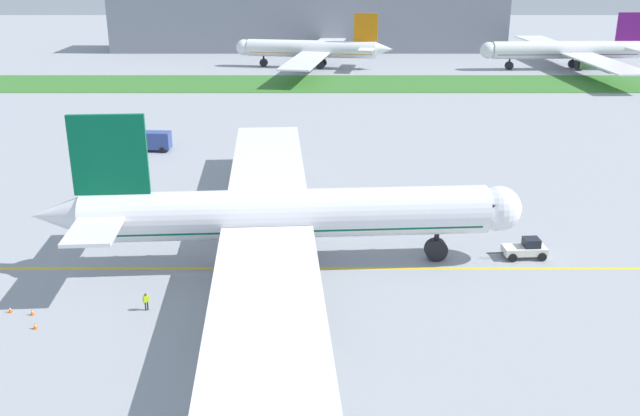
{
  "coord_description": "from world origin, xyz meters",
  "views": [
    {
      "loc": [
        8.09,
        -68.46,
        30.17
      ],
      "look_at": [
        7.78,
        4.88,
        3.44
      ],
      "focal_mm": 39.55,
      "sensor_mm": 36.0,
      "label": 1
    }
  ],
  "objects_px": {
    "ground_crew_wingwalker_port": "(149,300)",
    "parked_airliner_far_centre": "(572,51)",
    "traffic_cone_port_wing": "(13,309)",
    "traffic_cone_starboard_wing": "(35,311)",
    "traffic_cone_near_nose": "(38,325)",
    "ground_crew_marshaller_front": "(326,344)",
    "service_truck_baggage_loader": "(156,141)",
    "airliner_foreground": "(283,215)",
    "pushback_tug": "(529,249)",
    "parked_airliner_far_left": "(317,49)"
  },
  "relations": [
    {
      "from": "airliner_foreground",
      "to": "traffic_cone_port_wing",
      "type": "distance_m",
      "value": 26.22
    },
    {
      "from": "traffic_cone_near_nose",
      "to": "traffic_cone_port_wing",
      "type": "bearing_deg",
      "value": 138.54
    },
    {
      "from": "traffic_cone_port_wing",
      "to": "traffic_cone_near_nose",
      "type": "bearing_deg",
      "value": -41.46
    },
    {
      "from": "parked_airliner_far_centre",
      "to": "ground_crew_wingwalker_port",
      "type": "bearing_deg",
      "value": -121.1
    },
    {
      "from": "traffic_cone_starboard_wing",
      "to": "ground_crew_wingwalker_port",
      "type": "bearing_deg",
      "value": 5.16
    },
    {
      "from": "ground_crew_wingwalker_port",
      "to": "parked_airliner_far_centre",
      "type": "xyz_separation_m",
      "value": [
        82.83,
        137.31,
        4.08
      ]
    },
    {
      "from": "ground_crew_marshaller_front",
      "to": "service_truck_baggage_loader",
      "type": "height_order",
      "value": "service_truck_baggage_loader"
    },
    {
      "from": "pushback_tug",
      "to": "parked_airliner_far_centre",
      "type": "bearing_deg",
      "value": 69.98
    },
    {
      "from": "parked_airliner_far_left",
      "to": "ground_crew_wingwalker_port",
      "type": "bearing_deg",
      "value": -95.61
    },
    {
      "from": "airliner_foreground",
      "to": "service_truck_baggage_loader",
      "type": "relative_size",
      "value": 12.98
    },
    {
      "from": "ground_crew_marshaller_front",
      "to": "service_truck_baggage_loader",
      "type": "bearing_deg",
      "value": 113.94
    },
    {
      "from": "airliner_foreground",
      "to": "service_truck_baggage_loader",
      "type": "height_order",
      "value": "airliner_foreground"
    },
    {
      "from": "ground_crew_marshaller_front",
      "to": "airliner_foreground",
      "type": "bearing_deg",
      "value": 103.9
    },
    {
      "from": "pushback_tug",
      "to": "ground_crew_wingwalker_port",
      "type": "xyz_separation_m",
      "value": [
        -37.03,
        -11.58,
        0.03
      ]
    },
    {
      "from": "traffic_cone_starboard_wing",
      "to": "service_truck_baggage_loader",
      "type": "bearing_deg",
      "value": 91.43
    },
    {
      "from": "parked_airliner_far_left",
      "to": "parked_airliner_far_centre",
      "type": "bearing_deg",
      "value": -2.34
    },
    {
      "from": "traffic_cone_port_wing",
      "to": "traffic_cone_starboard_wing",
      "type": "height_order",
      "value": "same"
    },
    {
      "from": "parked_airliner_far_centre",
      "to": "pushback_tug",
      "type": "bearing_deg",
      "value": -110.02
    },
    {
      "from": "traffic_cone_near_nose",
      "to": "traffic_cone_starboard_wing",
      "type": "height_order",
      "value": "same"
    },
    {
      "from": "airliner_foreground",
      "to": "traffic_cone_near_nose",
      "type": "height_order",
      "value": "airliner_foreground"
    },
    {
      "from": "pushback_tug",
      "to": "traffic_cone_port_wing",
      "type": "height_order",
      "value": "pushback_tug"
    },
    {
      "from": "traffic_cone_near_nose",
      "to": "traffic_cone_port_wing",
      "type": "relative_size",
      "value": 1.0
    },
    {
      "from": "traffic_cone_near_nose",
      "to": "parked_airliner_far_centre",
      "type": "relative_size",
      "value": 0.01
    },
    {
      "from": "ground_crew_wingwalker_port",
      "to": "traffic_cone_near_nose",
      "type": "bearing_deg",
      "value": -159.22
    },
    {
      "from": "traffic_cone_port_wing",
      "to": "pushback_tug",
      "type": "bearing_deg",
      "value": 13.72
    },
    {
      "from": "traffic_cone_starboard_wing",
      "to": "parked_airliner_far_centre",
      "type": "xyz_separation_m",
      "value": [
        92.76,
        138.2,
        4.81
      ]
    },
    {
      "from": "ground_crew_marshaller_front",
      "to": "traffic_cone_starboard_wing",
      "type": "bearing_deg",
      "value": 165.71
    },
    {
      "from": "traffic_cone_port_wing",
      "to": "traffic_cone_starboard_wing",
      "type": "distance_m",
      "value": 2.19
    },
    {
      "from": "airliner_foreground",
      "to": "traffic_cone_port_wing",
      "type": "xyz_separation_m",
      "value": [
        -23.58,
        -10.26,
        -5.1
      ]
    },
    {
      "from": "airliner_foreground",
      "to": "traffic_cone_port_wing",
      "type": "relative_size",
      "value": 134.36
    },
    {
      "from": "ground_crew_marshaller_front",
      "to": "traffic_cone_port_wing",
      "type": "bearing_deg",
      "value": 165.8
    },
    {
      "from": "airliner_foreground",
      "to": "parked_airliner_far_centre",
      "type": "distance_m",
      "value": 146.04
    },
    {
      "from": "traffic_cone_starboard_wing",
      "to": "parked_airliner_far_left",
      "type": "height_order",
      "value": "parked_airliner_far_left"
    },
    {
      "from": "ground_crew_wingwalker_port",
      "to": "parked_airliner_far_centre",
      "type": "height_order",
      "value": "parked_airliner_far_centre"
    },
    {
      "from": "ground_crew_wingwalker_port",
      "to": "ground_crew_marshaller_front",
      "type": "height_order",
      "value": "ground_crew_wingwalker_port"
    },
    {
      "from": "ground_crew_marshaller_front",
      "to": "service_truck_baggage_loader",
      "type": "relative_size",
      "value": 0.26
    },
    {
      "from": "ground_crew_wingwalker_port",
      "to": "parked_airliner_far_centre",
      "type": "distance_m",
      "value": 160.4
    },
    {
      "from": "ground_crew_wingwalker_port",
      "to": "service_truck_baggage_loader",
      "type": "bearing_deg",
      "value": 101.9
    },
    {
      "from": "parked_airliner_far_left",
      "to": "traffic_cone_starboard_wing",
      "type": "bearing_deg",
      "value": -99.54
    },
    {
      "from": "airliner_foreground",
      "to": "parked_airliner_far_centre",
      "type": "bearing_deg",
      "value": 60.77
    },
    {
      "from": "traffic_cone_starboard_wing",
      "to": "service_truck_baggage_loader",
      "type": "height_order",
      "value": "service_truck_baggage_loader"
    },
    {
      "from": "traffic_cone_near_nose",
      "to": "traffic_cone_starboard_wing",
      "type": "xyz_separation_m",
      "value": [
        -1.17,
        2.43,
        0.0
      ]
    },
    {
      "from": "traffic_cone_near_nose",
      "to": "traffic_cone_starboard_wing",
      "type": "relative_size",
      "value": 1.0
    },
    {
      "from": "ground_crew_wingwalker_port",
      "to": "ground_crew_marshaller_front",
      "type": "relative_size",
      "value": 1.05
    },
    {
      "from": "parked_airliner_far_centre",
      "to": "traffic_cone_near_nose",
      "type": "bearing_deg",
      "value": -123.07
    },
    {
      "from": "airliner_foreground",
      "to": "traffic_cone_starboard_wing",
      "type": "height_order",
      "value": "airliner_foreground"
    },
    {
      "from": "airliner_foreground",
      "to": "pushback_tug",
      "type": "distance_m",
      "value": 25.95
    },
    {
      "from": "airliner_foreground",
      "to": "service_truck_baggage_loader",
      "type": "distance_m",
      "value": 49.44
    },
    {
      "from": "traffic_cone_port_wing",
      "to": "parked_airliner_far_centre",
      "type": "bearing_deg",
      "value": 55.43
    },
    {
      "from": "ground_crew_wingwalker_port",
      "to": "traffic_cone_near_nose",
      "type": "relative_size",
      "value": 2.87
    }
  ]
}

